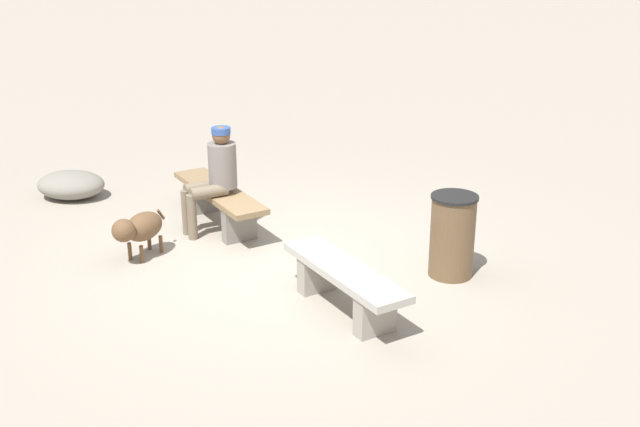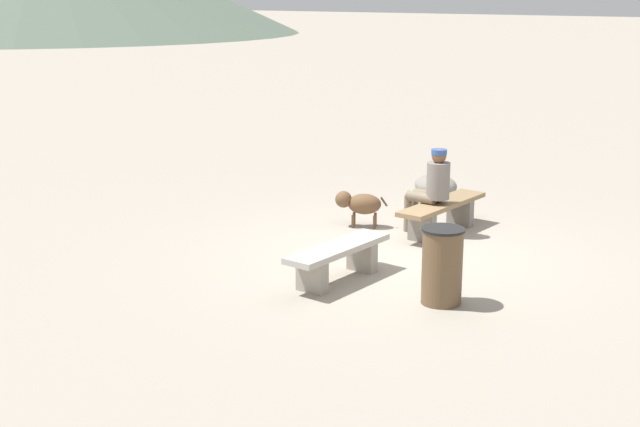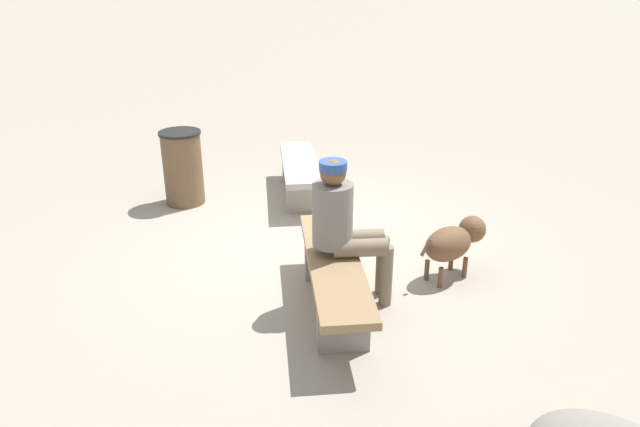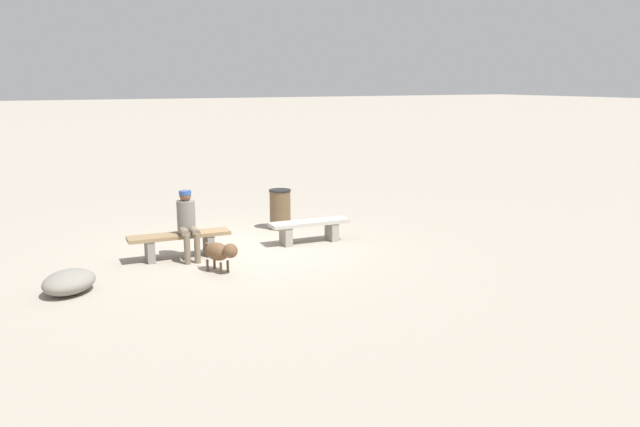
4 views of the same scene
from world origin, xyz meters
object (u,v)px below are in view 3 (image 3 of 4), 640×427
bench_left (300,171)px  seated_person (345,222)px  bench_right (334,275)px  dog (454,241)px  trash_bin (183,168)px

bench_left → seated_person: (2.52, 0.03, 0.43)m
bench_right → seated_person: bearing=144.7°
bench_left → dog: bearing=29.7°
bench_right → trash_bin: trash_bin is taller
bench_right → dog: (-0.38, 1.18, 0.03)m
bench_right → seated_person: (-0.13, 0.11, 0.41)m
bench_left → bench_right: 2.65m
bench_left → seated_person: bearing=4.4°
seated_person → trash_bin: bearing=-145.3°
bench_left → seated_person: 2.55m
seated_person → dog: (-0.25, 1.07, -0.38)m
dog → trash_bin: 3.37m
seated_person → trash_bin: seated_person is taller
dog → trash_bin: (-2.25, -2.50, 0.08)m
bench_right → trash_bin: 2.95m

